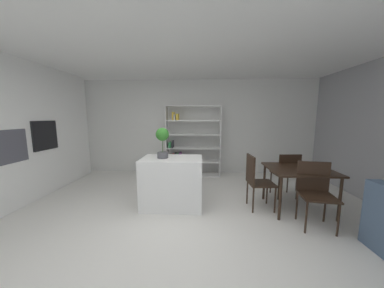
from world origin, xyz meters
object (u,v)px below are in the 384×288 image
Objects in this scene: open_bookshelf at (189,142)px; dining_chair_far at (287,171)px; kitchen_island at (172,182)px; potted_plant_on_island at (162,139)px; dining_chair_island_side at (256,178)px; dining_chair_near at (315,188)px; dining_table at (299,173)px; built_in_oven at (45,135)px.

dining_chair_far is at bearing -35.18° from open_bookshelf.
kitchen_island is 0.79m from potted_plant_on_island.
kitchen_island is 1.94m from open_bookshelf.
potted_plant_on_island is at bearing -100.56° from open_bookshelf.
open_bookshelf is at bearing 84.19° from kitchen_island.
dining_chair_island_side is at bearing -0.72° from potted_plant_on_island.
open_bookshelf is 2.11× the size of dining_chair_far.
dining_chair_near is at bearing -11.52° from potted_plant_on_island.
dining_chair_island_side is (1.47, -0.03, 0.11)m from kitchen_island.
dining_chair_island_side is at bearing 28.06° from dining_chair_far.
open_bookshelf is at bearing 30.62° from dining_chair_island_side.
dining_table is 0.74m from dining_chair_island_side.
potted_plant_on_island reaches higher than dining_chair_far.
built_in_oven is at bearing 170.12° from potted_plant_on_island.
dining_chair_near reaches higher than dining_table.
potted_plant_on_island is 1.76m from dining_chair_island_side.
dining_chair_near is (2.21, -0.49, 0.12)m from kitchen_island.
dining_table is (2.01, -1.90, -0.26)m from open_bookshelf.
dining_chair_far is at bearing 11.63° from kitchen_island.
dining_table is at bearing -5.30° from built_in_oven.
potted_plant_on_island is at bearing 176.20° from dining_chair_near.
open_bookshelf is 1.88× the size of dining_table.
potted_plant_on_island is (2.50, -0.44, -0.02)m from built_in_oven.
potted_plant_on_island is (-0.16, -0.01, 0.77)m from kitchen_island.
kitchen_island is (2.66, -0.43, -0.80)m from built_in_oven.
dining_chair_island_side reaches higher than kitchen_island.
open_bookshelf is 2.00× the size of dining_chair_island_side.
potted_plant_on_island is 0.52× the size of dining_table.
dining_chair_island_side is at bearing -1.14° from kitchen_island.
kitchen_island is at bearing -95.81° from open_bookshelf.
dining_chair_island_side reaches higher than dining_table.
dining_table is at bearing -92.81° from dining_chair_island_side.
dining_chair_far is at bearing 11.06° from potted_plant_on_island.
kitchen_island is 2.27m from dining_chair_near.
dining_chair_far is 0.88m from dining_chair_island_side.
open_bookshelf is 2.77m from dining_table.
kitchen_island reaches higher than dining_table.
potted_plant_on_island is 2.50m from dining_chair_far.
dining_table is (4.86, -0.45, -0.58)m from built_in_oven.
dining_chair_near is at bearing -49.51° from open_bookshelf.
kitchen_island is 2.21m from dining_table.
dining_chair_far reaches higher than dining_table.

